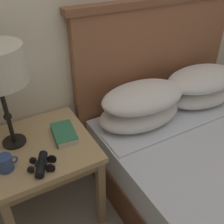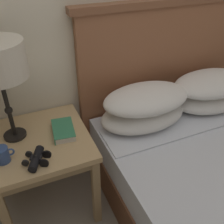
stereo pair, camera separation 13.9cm
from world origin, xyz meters
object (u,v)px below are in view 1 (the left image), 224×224
book_on_nightstand (64,133)px  coffee_mug (5,163)px  nightstand (41,154)px  binoculars_pair (42,164)px

book_on_nightstand → coffee_mug: 0.36m
book_on_nightstand → coffee_mug: coffee_mug is taller
nightstand → book_on_nightstand: size_ratio=2.66×
nightstand → binoculars_pair: 0.21m
nightstand → book_on_nightstand: book_on_nightstand is taller
coffee_mug → nightstand: bearing=29.6°
binoculars_pair → coffee_mug: (-0.16, 0.08, 0.02)m
book_on_nightstand → binoculars_pair: size_ratio=1.34×
book_on_nightstand → binoculars_pair: (-0.19, -0.18, 0.00)m
nightstand → binoculars_pair: (-0.04, -0.19, 0.10)m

